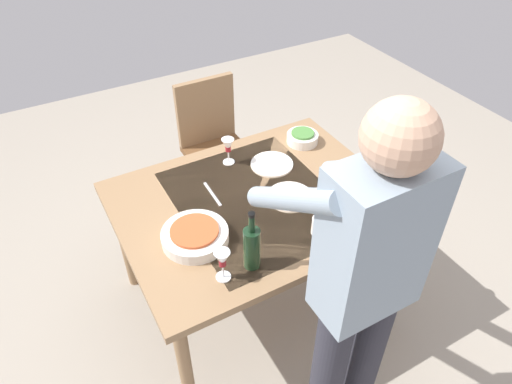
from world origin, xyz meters
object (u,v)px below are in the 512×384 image
wine_glass_left (228,147)px  serving_bowl_pasta (195,235)px  person_server (362,282)px  water_cup_near_left (320,226)px  chair_near (213,139)px  dinner_plate_near (272,164)px  dining_table (256,211)px  water_cup_near_right (395,195)px  dinner_plate_far (290,197)px  wine_bottle (252,247)px  side_bowl_salad (302,137)px  wine_glass_right (222,260)px

wine_glass_left → serving_bowl_pasta: size_ratio=0.50×
person_server → water_cup_near_left: bearing=-108.4°
chair_near → dinner_plate_near: bearing=93.2°
dining_table → person_server: (0.01, 0.78, 0.29)m
wine_glass_left → chair_near: bearing=-105.4°
water_cup_near_right → dinner_plate_near: (0.36, -0.55, -0.04)m
wine_glass_left → water_cup_near_left: size_ratio=1.72×
water_cup_near_left → dinner_plate_far: size_ratio=0.38×
chair_near → wine_glass_left: chair_near is taller
water_cup_near_left → dinner_plate_near: (-0.07, -0.55, -0.04)m
wine_bottle → dinner_plate_near: (-0.43, -0.57, -0.10)m
side_bowl_salad → dinner_plate_near: bearing=21.7°
side_bowl_salad → wine_bottle: bearing=44.0°
wine_glass_right → wine_bottle: bearing=-178.6°
chair_near → water_cup_near_left: (0.04, 1.24, 0.26)m
wine_bottle → wine_glass_right: (0.14, 0.00, -0.01)m
dinner_plate_far → side_bowl_salad: bearing=-130.3°
chair_near → person_server: person_server is taller
dining_table → wine_bottle: (0.22, 0.36, 0.19)m
dinner_plate_far → wine_bottle: bearing=38.0°
dining_table → side_bowl_salad: 0.58m
serving_bowl_pasta → side_bowl_salad: bearing=-153.4°
water_cup_near_left → water_cup_near_right: (-0.44, 0.00, 0.00)m
wine_glass_left → wine_glass_right: (0.38, 0.71, 0.00)m
wine_bottle → water_cup_near_right: (-0.80, -0.01, -0.06)m
side_bowl_salad → serving_bowl_pasta: bearing=26.6°
chair_near → water_cup_near_left: 1.27m
dining_table → wine_glass_left: size_ratio=8.88×
chair_near → wine_bottle: bearing=72.6°
dinner_plate_near → dining_table: bearing=44.3°
chair_near → wine_glass_left: (0.15, 0.56, 0.32)m
wine_glass_left → dinner_plate_near: wine_glass_left is taller
wine_glass_left → dinner_plate_near: (-0.19, 0.13, -0.10)m
water_cup_near_left → water_cup_near_right: 0.44m
wine_glass_right → dinner_plate_near: wine_glass_right is taller
chair_near → side_bowl_salad: 0.71m
water_cup_near_left → side_bowl_salad: 0.74m
serving_bowl_pasta → dinner_plate_far: size_ratio=1.30×
side_bowl_salad → wine_glass_left: bearing=-3.6°
dining_table → serving_bowl_pasta: size_ratio=4.47×
wine_glass_left → dinner_plate_far: size_ratio=0.66×
chair_near → person_server: size_ratio=0.54×
person_server → water_cup_near_left: person_server is taller
wine_glass_left → serving_bowl_pasta: (0.39, 0.46, -0.07)m
wine_glass_right → serving_bowl_pasta: (0.02, -0.25, -0.07)m
wine_glass_left → dinner_plate_near: bearing=145.2°
wine_glass_left → water_cup_near_right: wine_glass_left is taller
wine_bottle → wine_glass_left: size_ratio=1.96×
dining_table → water_cup_near_left: (-0.14, 0.34, 0.12)m
person_server → water_cup_near_right: person_server is taller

